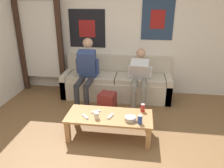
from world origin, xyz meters
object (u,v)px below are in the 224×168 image
person_seated_adult (86,70)px  drink_can_red (143,108)px  backpack (107,104)px  drink_can_blue (140,119)px  coffee_table (109,119)px  couch (116,83)px  pillar_candle (97,116)px  ceramic_bowl (130,118)px  game_controller_near_right (96,112)px  game_controller_near_left (85,117)px  person_seated_teen (140,76)px  game_controller_far_center (110,116)px

person_seated_adult → drink_can_red: (1.12, -0.94, -0.26)m
backpack → drink_can_blue: (0.60, -0.85, 0.23)m
coffee_table → drink_can_red: drink_can_red is taller
couch → person_seated_adult: 0.78m
couch → coffee_table: (0.07, -1.51, 0.02)m
couch → pillar_candle: bearing=-93.3°
pillar_candle → drink_can_red: 0.73m
ceramic_bowl → game_controller_near_right: bearing=162.5°
couch → game_controller_near_left: bearing=-99.4°
couch → pillar_candle: 1.63m
backpack → person_seated_teen: bearing=39.0°
person_seated_teen → game_controller_far_center: 1.27m
person_seated_teen → couch: bearing=143.4°
game_controller_near_right → game_controller_near_left: bearing=-126.8°
drink_can_blue → couch: bearing=107.6°
ceramic_bowl → drink_can_red: size_ratio=1.39×
drink_can_red → game_controller_near_right: 0.72m
pillar_candle → game_controller_near_right: 0.19m
person_seated_adult → drink_can_blue: (1.08, -1.29, -0.26)m
game_controller_near_left → game_controller_far_center: (0.37, 0.06, 0.00)m
game_controller_near_left → coffee_table: bearing=17.5°
coffee_table → pillar_candle: 0.23m
ceramic_bowl → drink_can_red: 0.34m
backpack → game_controller_near_left: backpack is taller
couch → game_controller_far_center: bearing=-86.4°
pillar_candle → drink_can_blue: 0.62m
drink_can_blue → ceramic_bowl: bearing=158.2°
drink_can_red → backpack: bearing=142.0°
coffee_table → drink_can_red: bearing=20.9°
person_seated_adult → game_controller_near_left: size_ratio=9.79×
person_seated_adult → coffee_table: bearing=-61.0°
ceramic_bowl → game_controller_far_center: (-0.29, 0.06, -0.02)m
person_seated_adult → game_controller_far_center: person_seated_adult is taller
person_seated_teen → game_controller_far_center: (-0.39, -1.19, -0.22)m
coffee_table → drink_can_red: 0.54m
coffee_table → game_controller_near_left: size_ratio=9.87×
coffee_table → ceramic_bowl: ceramic_bowl is taller
drink_can_blue → game_controller_near_right: size_ratio=0.91×
couch → person_seated_teen: bearing=-36.6°
person_seated_adult → game_controller_near_left: 1.30m
pillar_candle → drink_can_blue: (0.62, -0.04, 0.01)m
person_seated_adult → drink_can_blue: bearing=-50.0°
backpack → couch: bearing=84.9°
couch → pillar_candle: (-0.09, -1.62, 0.12)m
ceramic_bowl → couch: bearing=103.7°
drink_can_red → coffee_table: bearing=-159.1°
ceramic_bowl → person_seated_adult: bearing=127.4°
drink_can_blue → drink_can_red: bearing=84.2°
coffee_table → game_controller_near_left: game_controller_near_left is taller
coffee_table → game_controller_near_right: size_ratio=9.39×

